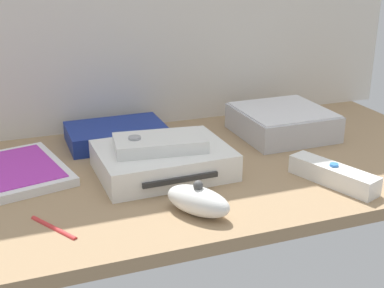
{
  "coord_description": "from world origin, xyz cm",
  "views": [
    {
      "loc": [
        -28.31,
        -76.77,
        35.01
      ],
      "look_at": [
        0.0,
        0.0,
        4.0
      ],
      "focal_mm": 48.96,
      "sensor_mm": 36.0,
      "label": 1
    }
  ],
  "objects_px": {
    "mini_computer": "(282,122)",
    "network_router": "(116,134)",
    "remote_classic_pad": "(159,143)",
    "stylus_pen": "(53,226)",
    "game_case": "(19,171)",
    "remote_nunchuk": "(198,201)",
    "game_console": "(163,160)",
    "remote_wand": "(333,175)"
  },
  "relations": [
    {
      "from": "game_case",
      "to": "remote_classic_pad",
      "type": "distance_m",
      "value": 0.24
    },
    {
      "from": "game_console",
      "to": "game_case",
      "type": "relative_size",
      "value": 1.0
    },
    {
      "from": "game_console",
      "to": "stylus_pen",
      "type": "relative_size",
      "value": 2.38
    },
    {
      "from": "game_console",
      "to": "stylus_pen",
      "type": "height_order",
      "value": "game_console"
    },
    {
      "from": "mini_computer",
      "to": "remote_classic_pad",
      "type": "relative_size",
      "value": 1.13
    },
    {
      "from": "mini_computer",
      "to": "game_case",
      "type": "height_order",
      "value": "mini_computer"
    },
    {
      "from": "remote_wand",
      "to": "remote_nunchuk",
      "type": "height_order",
      "value": "remote_nunchuk"
    },
    {
      "from": "game_console",
      "to": "network_router",
      "type": "xyz_separation_m",
      "value": [
        -0.04,
        0.17,
        -0.0
      ]
    },
    {
      "from": "remote_nunchuk",
      "to": "remote_classic_pad",
      "type": "xyz_separation_m",
      "value": [
        -0.01,
        0.15,
        0.03
      ]
    },
    {
      "from": "mini_computer",
      "to": "remote_classic_pad",
      "type": "xyz_separation_m",
      "value": [
        -0.28,
        -0.1,
        0.03
      ]
    },
    {
      "from": "remote_nunchuk",
      "to": "remote_classic_pad",
      "type": "distance_m",
      "value": 0.15
    },
    {
      "from": "game_console",
      "to": "network_router",
      "type": "relative_size",
      "value": 1.19
    },
    {
      "from": "remote_nunchuk",
      "to": "stylus_pen",
      "type": "bearing_deg",
      "value": 136.29
    },
    {
      "from": "game_case",
      "to": "stylus_pen",
      "type": "height_order",
      "value": "game_case"
    },
    {
      "from": "network_router",
      "to": "remote_classic_pad",
      "type": "distance_m",
      "value": 0.18
    },
    {
      "from": "stylus_pen",
      "to": "mini_computer",
      "type": "bearing_deg",
      "value": 25.36
    },
    {
      "from": "game_case",
      "to": "remote_classic_pad",
      "type": "xyz_separation_m",
      "value": [
        0.22,
        -0.08,
        0.05
      ]
    },
    {
      "from": "mini_computer",
      "to": "network_router",
      "type": "distance_m",
      "value": 0.32
    },
    {
      "from": "game_console",
      "to": "mini_computer",
      "type": "relative_size",
      "value": 1.24
    },
    {
      "from": "game_case",
      "to": "stylus_pen",
      "type": "xyz_separation_m",
      "value": [
        0.03,
        -0.2,
        -0.0
      ]
    },
    {
      "from": "mini_computer",
      "to": "stylus_pen",
      "type": "distance_m",
      "value": 0.52
    },
    {
      "from": "mini_computer",
      "to": "game_case",
      "type": "xyz_separation_m",
      "value": [
        -0.5,
        -0.02,
        -0.02
      ]
    },
    {
      "from": "remote_nunchuk",
      "to": "stylus_pen",
      "type": "distance_m",
      "value": 0.2
    },
    {
      "from": "game_console",
      "to": "game_case",
      "type": "bearing_deg",
      "value": 160.35
    },
    {
      "from": "network_router",
      "to": "remote_classic_pad",
      "type": "relative_size",
      "value": 1.19
    },
    {
      "from": "game_console",
      "to": "network_router",
      "type": "height_order",
      "value": "game_console"
    },
    {
      "from": "network_router",
      "to": "remote_nunchuk",
      "type": "relative_size",
      "value": 1.69
    },
    {
      "from": "mini_computer",
      "to": "stylus_pen",
      "type": "relative_size",
      "value": 1.92
    },
    {
      "from": "remote_classic_pad",
      "to": "stylus_pen",
      "type": "distance_m",
      "value": 0.23
    },
    {
      "from": "game_case",
      "to": "stylus_pen",
      "type": "distance_m",
      "value": 0.2
    },
    {
      "from": "game_console",
      "to": "remote_classic_pad",
      "type": "distance_m",
      "value": 0.03
    },
    {
      "from": "remote_wand",
      "to": "stylus_pen",
      "type": "relative_size",
      "value": 1.68
    },
    {
      "from": "game_case",
      "to": "remote_nunchuk",
      "type": "bearing_deg",
      "value": -57.57
    },
    {
      "from": "network_router",
      "to": "stylus_pen",
      "type": "height_order",
      "value": "network_router"
    },
    {
      "from": "game_case",
      "to": "remote_nunchuk",
      "type": "relative_size",
      "value": 2.01
    },
    {
      "from": "mini_computer",
      "to": "network_router",
      "type": "height_order",
      "value": "mini_computer"
    },
    {
      "from": "remote_classic_pad",
      "to": "network_router",
      "type": "bearing_deg",
      "value": 108.64
    },
    {
      "from": "network_router",
      "to": "remote_nunchuk",
      "type": "xyz_separation_m",
      "value": [
        0.04,
        -0.32,
        0.0
      ]
    },
    {
      "from": "mini_computer",
      "to": "network_router",
      "type": "bearing_deg",
      "value": 167.81
    },
    {
      "from": "game_console",
      "to": "stylus_pen",
      "type": "xyz_separation_m",
      "value": [
        -0.19,
        -0.12,
        -0.02
      ]
    },
    {
      "from": "remote_nunchuk",
      "to": "stylus_pen",
      "type": "relative_size",
      "value": 1.19
    },
    {
      "from": "remote_nunchuk",
      "to": "game_case",
      "type": "bearing_deg",
      "value": 99.86
    }
  ]
}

